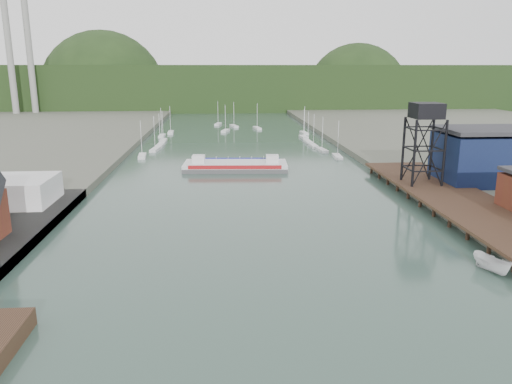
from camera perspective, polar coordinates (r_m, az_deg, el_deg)
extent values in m
plane|color=#2C453F|center=(45.47, 3.59, -19.18)|extent=(600.00, 600.00, 0.00)
cube|color=black|center=(95.71, 22.31, -0.90)|extent=(14.00, 70.00, 0.50)
cylinder|color=black|center=(93.48, 18.95, -1.64)|extent=(0.60, 0.60, 2.20)
cylinder|color=black|center=(98.78, 25.37, -1.43)|extent=(0.60, 0.60, 2.20)
cube|color=silver|center=(98.04, -27.21, 0.10)|extent=(18.00, 12.00, 4.50)
cylinder|color=black|center=(101.23, 17.65, 4.18)|extent=(0.50, 0.50, 13.00)
cylinder|color=black|center=(103.60, 20.74, 4.15)|extent=(0.50, 0.50, 13.00)
cylinder|color=black|center=(106.75, 16.48, 4.75)|extent=(0.50, 0.50, 13.00)
cylinder|color=black|center=(109.00, 19.44, 4.71)|extent=(0.50, 0.50, 13.00)
cube|color=black|center=(104.16, 18.92, 8.80)|extent=(5.50, 5.50, 3.00)
cube|color=#0B0F33|center=(113.77, 25.12, 3.49)|extent=(20.00, 14.00, 10.00)
cube|color=#2D2D33|center=(112.96, 25.43, 6.43)|extent=(20.50, 14.50, 0.80)
cube|color=silver|center=(145.34, -12.88, 4.01)|extent=(2.67, 7.65, 0.90)
cube|color=silver|center=(156.17, -11.45, 4.77)|extent=(2.81, 7.67, 0.90)
cube|color=silver|center=(164.79, -10.88, 5.27)|extent=(2.35, 7.59, 0.90)
cube|color=silver|center=(174.55, -10.55, 5.77)|extent=(2.01, 7.50, 0.90)
cube|color=silver|center=(186.81, -10.71, 6.30)|extent=(2.00, 7.50, 0.90)
cube|color=silver|center=(196.27, -9.72, 6.71)|extent=(2.16, 7.54, 0.90)
cube|color=silver|center=(142.73, 9.29, 4.00)|extent=(2.53, 7.62, 0.90)
cube|color=silver|center=(153.32, 7.54, 4.76)|extent=(2.76, 7.67, 0.90)
cube|color=silver|center=(161.63, 6.57, 5.27)|extent=(2.22, 7.56, 0.90)
cube|color=silver|center=(170.34, 5.95, 5.73)|extent=(2.18, 7.54, 0.90)
cube|color=silver|center=(181.23, 5.47, 6.25)|extent=(2.46, 7.61, 0.90)
cube|color=silver|center=(192.93, 5.52, 6.72)|extent=(2.48, 7.61, 0.90)
cube|color=silver|center=(199.17, -3.51, 6.99)|extent=(3.78, 7.76, 0.90)
cube|color=silver|center=(207.68, 0.14, 7.31)|extent=(3.31, 7.74, 0.90)
cube|color=silver|center=(215.13, -2.54, 7.53)|extent=(3.76, 7.76, 0.90)
cube|color=silver|center=(223.00, -4.35, 7.74)|extent=(3.40, 7.74, 0.90)
cylinder|color=gray|center=(287.38, -26.31, 13.71)|extent=(3.20, 3.20, 60.00)
cylinder|color=gray|center=(289.28, -24.42, 13.90)|extent=(3.20, 3.20, 60.00)
cube|color=black|center=(337.93, -3.31, 11.89)|extent=(500.00, 120.00, 28.00)
sphere|color=black|center=(346.19, -16.90, 10.71)|extent=(80.00, 80.00, 80.00)
sphere|color=black|center=(361.00, 11.37, 10.83)|extent=(70.00, 70.00, 70.00)
cube|color=#4A4A4C|center=(124.65, -2.36, 2.79)|extent=(26.05, 11.74, 1.02)
cube|color=silver|center=(124.47, -2.36, 3.21)|extent=(26.05, 11.74, 0.82)
cube|color=#A71317|center=(119.38, -2.44, 2.84)|extent=(22.38, 1.53, 0.92)
cube|color=navy|center=(129.49, -2.30, 3.73)|extent=(22.38, 1.53, 0.92)
cube|color=silver|center=(124.86, -6.59, 3.73)|extent=(3.24, 3.24, 2.04)
cube|color=silver|center=(124.31, 1.87, 3.77)|extent=(3.24, 3.24, 2.04)
imported|color=silver|center=(69.19, 25.37, -7.47)|extent=(3.73, 6.11, 2.21)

